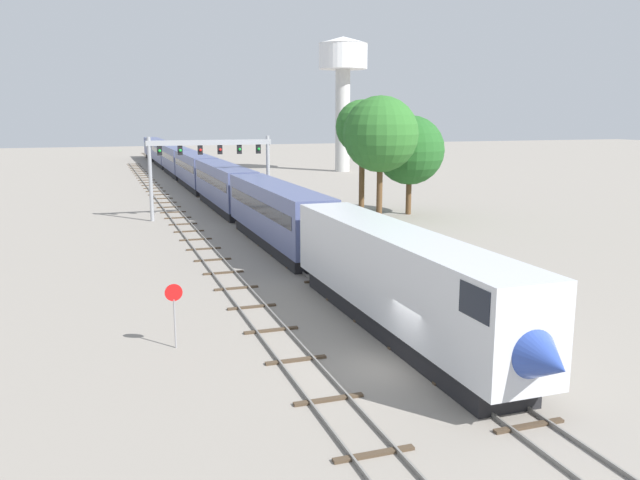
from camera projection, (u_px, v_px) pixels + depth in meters
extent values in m
plane|color=gray|center=(394.00, 368.00, 26.05)|extent=(400.00, 400.00, 0.00)
cube|color=slate|center=(199.00, 195.00, 82.14)|extent=(0.07, 200.00, 0.16)
cube|color=slate|center=(210.00, 194.00, 82.60)|extent=(0.07, 200.00, 0.16)
cube|color=#473828|center=(529.00, 426.00, 21.11)|extent=(2.60, 0.24, 0.10)
cube|color=#473828|center=(464.00, 379.00, 24.82)|extent=(2.60, 0.24, 0.10)
cube|color=#473828|center=(415.00, 345.00, 28.54)|extent=(2.60, 0.24, 0.10)
cube|color=#473828|center=(378.00, 318.00, 32.25)|extent=(2.60, 0.24, 0.10)
cube|color=#473828|center=(349.00, 298.00, 35.96)|extent=(2.60, 0.24, 0.10)
cube|color=#473828|center=(325.00, 280.00, 39.68)|extent=(2.60, 0.24, 0.10)
cube|color=#473828|center=(305.00, 266.00, 43.39)|extent=(2.60, 0.24, 0.10)
cube|color=#473828|center=(288.00, 254.00, 47.10)|extent=(2.60, 0.24, 0.10)
cube|color=#473828|center=(274.00, 244.00, 50.82)|extent=(2.60, 0.24, 0.10)
cube|color=#473828|center=(262.00, 235.00, 54.53)|extent=(2.60, 0.24, 0.10)
cube|color=#473828|center=(251.00, 228.00, 58.24)|extent=(2.60, 0.24, 0.10)
cube|color=#473828|center=(241.00, 221.00, 61.96)|extent=(2.60, 0.24, 0.10)
cube|color=#473828|center=(233.00, 215.00, 65.67)|extent=(2.60, 0.24, 0.10)
cube|color=#473828|center=(225.00, 210.00, 69.38)|extent=(2.60, 0.24, 0.10)
cube|color=#473828|center=(219.00, 205.00, 73.10)|extent=(2.60, 0.24, 0.10)
cube|color=#473828|center=(213.00, 201.00, 76.81)|extent=(2.60, 0.24, 0.10)
cube|color=#473828|center=(207.00, 197.00, 80.52)|extent=(2.60, 0.24, 0.10)
cube|color=#473828|center=(202.00, 193.00, 84.24)|extent=(2.60, 0.24, 0.10)
cube|color=#473828|center=(197.00, 190.00, 87.95)|extent=(2.60, 0.24, 0.10)
cube|color=#473828|center=(193.00, 187.00, 91.66)|extent=(2.60, 0.24, 0.10)
cube|color=#473828|center=(189.00, 184.00, 95.38)|extent=(2.60, 0.24, 0.10)
cube|color=#473828|center=(186.00, 181.00, 99.09)|extent=(2.60, 0.24, 0.10)
cube|color=#473828|center=(182.00, 179.00, 102.80)|extent=(2.60, 0.24, 0.10)
cube|color=#473828|center=(179.00, 177.00, 106.51)|extent=(2.60, 0.24, 0.10)
cube|color=#473828|center=(176.00, 175.00, 110.23)|extent=(2.60, 0.24, 0.10)
cube|color=#473828|center=(173.00, 173.00, 113.94)|extent=(2.60, 0.24, 0.10)
cube|color=#473828|center=(171.00, 171.00, 117.65)|extent=(2.60, 0.24, 0.10)
cube|color=#473828|center=(169.00, 169.00, 121.37)|extent=(2.60, 0.24, 0.10)
cube|color=#473828|center=(166.00, 168.00, 125.08)|extent=(2.60, 0.24, 0.10)
cube|color=#473828|center=(164.00, 166.00, 128.79)|extent=(2.60, 0.24, 0.10)
cube|color=#473828|center=(162.00, 165.00, 132.51)|extent=(2.60, 0.24, 0.10)
cube|color=#473828|center=(160.00, 163.00, 136.22)|extent=(2.60, 0.24, 0.10)
cube|color=#473828|center=(158.00, 162.00, 139.93)|extent=(2.60, 0.24, 0.10)
cube|color=#473828|center=(157.00, 161.00, 143.65)|extent=(2.60, 0.24, 0.10)
cube|color=#473828|center=(155.00, 160.00, 147.36)|extent=(2.60, 0.24, 0.10)
cube|color=#473828|center=(154.00, 159.00, 151.07)|extent=(2.60, 0.24, 0.10)
cube|color=#473828|center=(152.00, 158.00, 154.79)|extent=(2.60, 0.24, 0.10)
cube|color=#473828|center=(151.00, 157.00, 158.50)|extent=(2.60, 0.24, 0.10)
cube|color=#473828|center=(149.00, 156.00, 162.21)|extent=(2.60, 0.24, 0.10)
cube|color=#473828|center=(148.00, 155.00, 165.93)|extent=(2.60, 0.24, 0.10)
cube|color=#473828|center=(147.00, 154.00, 169.64)|extent=(2.60, 0.24, 0.10)
cube|color=#473828|center=(146.00, 153.00, 173.35)|extent=(2.60, 0.24, 0.10)
cube|color=slate|center=(173.00, 221.00, 61.82)|extent=(0.07, 160.00, 0.16)
cube|color=slate|center=(188.00, 220.00, 62.28)|extent=(0.07, 160.00, 0.16)
cube|color=#473828|center=(374.00, 454.00, 19.35)|extent=(2.60, 0.24, 0.10)
cube|color=#473828|center=(329.00, 399.00, 23.06)|extent=(2.60, 0.24, 0.10)
cube|color=#473828|center=(296.00, 360.00, 26.78)|extent=(2.60, 0.24, 0.10)
cube|color=#473828|center=(271.00, 330.00, 30.49)|extent=(2.60, 0.24, 0.10)
cube|color=#473828|center=(252.00, 307.00, 34.20)|extent=(2.60, 0.24, 0.10)
cube|color=#473828|center=(236.00, 288.00, 37.92)|extent=(2.60, 0.24, 0.10)
cube|color=#473828|center=(223.00, 273.00, 41.63)|extent=(2.60, 0.24, 0.10)
cube|color=#473828|center=(213.00, 260.00, 45.34)|extent=(2.60, 0.24, 0.10)
cube|color=#473828|center=(204.00, 249.00, 49.06)|extent=(2.60, 0.24, 0.10)
cube|color=#473828|center=(196.00, 239.00, 52.77)|extent=(2.60, 0.24, 0.10)
cube|color=#473828|center=(189.00, 231.00, 56.48)|extent=(2.60, 0.24, 0.10)
cube|color=#473828|center=(183.00, 224.00, 60.20)|extent=(2.60, 0.24, 0.10)
cube|color=#473828|center=(178.00, 218.00, 63.91)|extent=(2.60, 0.24, 0.10)
cube|color=#473828|center=(173.00, 212.00, 67.62)|extent=(2.60, 0.24, 0.10)
cube|color=#473828|center=(169.00, 207.00, 71.34)|extent=(2.60, 0.24, 0.10)
cube|color=#473828|center=(165.00, 203.00, 75.05)|extent=(2.60, 0.24, 0.10)
cube|color=#473828|center=(162.00, 198.00, 78.76)|extent=(2.60, 0.24, 0.10)
cube|color=#473828|center=(159.00, 195.00, 82.47)|extent=(2.60, 0.24, 0.10)
cube|color=#473828|center=(156.00, 191.00, 86.19)|extent=(2.60, 0.24, 0.10)
cube|color=#473828|center=(153.00, 188.00, 89.90)|extent=(2.60, 0.24, 0.10)
cube|color=#473828|center=(151.00, 185.00, 93.61)|extent=(2.60, 0.24, 0.10)
cube|color=#473828|center=(149.00, 183.00, 97.33)|extent=(2.60, 0.24, 0.10)
cube|color=#473828|center=(146.00, 180.00, 101.04)|extent=(2.60, 0.24, 0.10)
cube|color=#473828|center=(145.00, 178.00, 104.75)|extent=(2.60, 0.24, 0.10)
cube|color=#473828|center=(143.00, 176.00, 108.47)|extent=(2.60, 0.24, 0.10)
cube|color=#473828|center=(141.00, 174.00, 112.18)|extent=(2.60, 0.24, 0.10)
cube|color=#473828|center=(140.00, 172.00, 115.89)|extent=(2.60, 0.24, 0.10)
cube|color=#473828|center=(138.00, 170.00, 119.61)|extent=(2.60, 0.24, 0.10)
cube|color=#473828|center=(137.00, 168.00, 123.32)|extent=(2.60, 0.24, 0.10)
cube|color=#473828|center=(135.00, 167.00, 127.03)|extent=(2.60, 0.24, 0.10)
cube|color=#473828|center=(134.00, 165.00, 130.75)|extent=(2.60, 0.24, 0.10)
cube|color=#473828|center=(133.00, 164.00, 134.46)|extent=(2.60, 0.24, 0.10)
cube|color=silver|center=(396.00, 271.00, 29.93)|extent=(3.00, 20.17, 3.80)
cone|color=#2D479E|center=(538.00, 357.00, 20.46)|extent=(2.88, 2.60, 2.88)
cube|color=black|center=(514.00, 298.00, 21.47)|extent=(3.04, 1.80, 1.10)
cube|color=black|center=(395.00, 321.00, 30.39)|extent=(2.52, 18.16, 1.00)
cube|color=#4C5684|center=(276.00, 210.00, 49.59)|extent=(3.00, 20.17, 3.80)
cube|color=black|center=(276.00, 204.00, 49.51)|extent=(3.04, 18.56, 0.90)
cube|color=black|center=(276.00, 240.00, 50.04)|extent=(2.52, 18.16, 1.00)
cube|color=#4C5684|center=(224.00, 183.00, 69.24)|extent=(3.00, 20.17, 3.80)
cube|color=black|center=(224.00, 179.00, 69.17)|extent=(3.04, 18.56, 0.90)
cube|color=black|center=(224.00, 205.00, 69.70)|extent=(2.52, 18.16, 1.00)
cube|color=#4C5684|center=(195.00, 168.00, 88.90)|extent=(3.00, 20.17, 3.80)
cube|color=black|center=(195.00, 165.00, 88.82)|extent=(3.04, 18.56, 0.90)
cube|color=black|center=(195.00, 185.00, 89.35)|extent=(2.52, 18.16, 1.00)
cube|color=#4C5684|center=(176.00, 158.00, 108.56)|extent=(3.00, 20.17, 3.80)
cube|color=black|center=(176.00, 156.00, 108.48)|extent=(3.04, 18.56, 0.90)
cube|color=black|center=(177.00, 173.00, 109.01)|extent=(2.52, 18.16, 1.00)
cube|color=#4C5684|center=(163.00, 152.00, 128.21)|extent=(3.00, 20.17, 3.80)
cube|color=black|center=(163.00, 150.00, 128.13)|extent=(3.04, 18.56, 0.90)
cube|color=black|center=(164.00, 164.00, 128.66)|extent=(2.52, 18.16, 1.00)
cube|color=#4C5684|center=(154.00, 147.00, 147.87)|extent=(3.00, 20.17, 3.80)
cube|color=black|center=(154.00, 145.00, 147.79)|extent=(3.04, 18.56, 0.90)
cube|color=black|center=(155.00, 157.00, 148.32)|extent=(2.52, 18.16, 1.00)
cylinder|color=#999BA0|center=(151.00, 179.00, 61.48)|extent=(0.36, 0.36, 8.00)
cylinder|color=#999BA0|center=(268.00, 176.00, 65.16)|extent=(0.36, 0.36, 8.00)
cube|color=#999BA0|center=(210.00, 143.00, 62.67)|extent=(12.10, 0.36, 0.50)
cube|color=black|center=(160.00, 151.00, 61.32)|extent=(0.44, 0.32, 0.90)
sphere|color=green|center=(160.00, 151.00, 61.14)|extent=(0.28, 0.28, 0.28)
cube|color=black|center=(180.00, 150.00, 61.93)|extent=(0.44, 0.32, 0.90)
sphere|color=green|center=(180.00, 150.00, 61.76)|extent=(0.28, 0.28, 0.28)
cube|color=black|center=(200.00, 150.00, 62.55)|extent=(0.44, 0.32, 0.90)
sphere|color=red|center=(200.00, 150.00, 62.37)|extent=(0.28, 0.28, 0.28)
cube|color=black|center=(220.00, 150.00, 63.16)|extent=(0.44, 0.32, 0.90)
sphere|color=red|center=(220.00, 150.00, 62.98)|extent=(0.28, 0.28, 0.28)
cube|color=black|center=(239.00, 149.00, 63.77)|extent=(0.44, 0.32, 0.90)
sphere|color=green|center=(240.00, 149.00, 63.60)|extent=(0.28, 0.28, 0.28)
cube|color=black|center=(258.00, 149.00, 64.39)|extent=(0.44, 0.32, 0.90)
sphere|color=green|center=(259.00, 149.00, 64.21)|extent=(0.28, 0.28, 0.28)
cylinder|color=beige|center=(343.00, 121.00, 115.72)|extent=(2.60, 2.60, 17.97)
cylinder|color=white|center=(343.00, 56.00, 113.61)|extent=(8.52, 8.52, 4.32)
cone|color=white|center=(343.00, 40.00, 113.09)|extent=(8.69, 8.69, 1.20)
cylinder|color=gray|center=(175.00, 324.00, 28.13)|extent=(0.08, 0.08, 2.20)
cylinder|color=red|center=(174.00, 293.00, 27.85)|extent=(0.76, 0.03, 0.76)
cylinder|color=brown|center=(362.00, 181.00, 65.38)|extent=(0.56, 0.56, 7.00)
sphere|color=#2D6B28|center=(362.00, 127.00, 64.37)|extent=(5.35, 5.35, 5.35)
cylinder|color=brown|center=(409.00, 194.00, 66.22)|extent=(0.56, 0.56, 4.10)
sphere|color=#235B23|center=(410.00, 150.00, 65.37)|extent=(6.96, 6.96, 6.96)
cylinder|color=brown|center=(379.00, 191.00, 61.76)|extent=(0.56, 0.56, 5.75)
sphere|color=#2D6B28|center=(380.00, 134.00, 60.75)|extent=(7.14, 7.14, 7.14)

